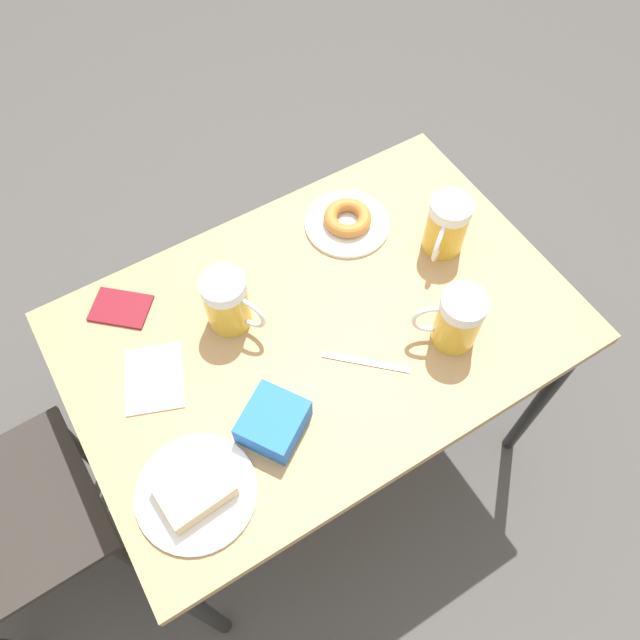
{
  "coord_description": "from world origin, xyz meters",
  "views": [
    {
      "loc": [
        -0.58,
        0.36,
        1.9
      ],
      "look_at": [
        0.0,
        0.0,
        0.74
      ],
      "focal_mm": 35.0,
      "sensor_mm": 36.0,
      "label": 1
    }
  ],
  "objects_px": {
    "fork": "(366,362)",
    "beer_mug_right": "(457,320)",
    "plate_with_cake": "(195,491)",
    "blue_pouch": "(273,422)",
    "plate_with_donut": "(347,221)",
    "napkin_folded": "(154,378)",
    "beer_mug_center": "(228,302)",
    "beer_mug_left": "(446,226)",
    "passport_near_edge": "(121,308)"
  },
  "relations": [
    {
      "from": "napkin_folded",
      "to": "blue_pouch",
      "type": "xyz_separation_m",
      "value": [
        -0.22,
        -0.16,
        0.03
      ]
    },
    {
      "from": "fork",
      "to": "blue_pouch",
      "type": "relative_size",
      "value": 0.91
    },
    {
      "from": "plate_with_cake",
      "to": "beer_mug_center",
      "type": "distance_m",
      "value": 0.39
    },
    {
      "from": "beer_mug_right",
      "to": "blue_pouch",
      "type": "relative_size",
      "value": 0.9
    },
    {
      "from": "plate_with_donut",
      "to": "beer_mug_center",
      "type": "distance_m",
      "value": 0.38
    },
    {
      "from": "plate_with_cake",
      "to": "blue_pouch",
      "type": "height_order",
      "value": "blue_pouch"
    },
    {
      "from": "beer_mug_left",
      "to": "plate_with_cake",
      "type": "bearing_deg",
      "value": 107.11
    },
    {
      "from": "plate_with_donut",
      "to": "beer_mug_center",
      "type": "relative_size",
      "value": 1.4
    },
    {
      "from": "beer_mug_right",
      "to": "napkin_folded",
      "type": "bearing_deg",
      "value": 67.74
    },
    {
      "from": "plate_with_cake",
      "to": "beer_mug_center",
      "type": "xyz_separation_m",
      "value": [
        0.3,
        -0.23,
        0.06
      ]
    },
    {
      "from": "beer_mug_left",
      "to": "fork",
      "type": "distance_m",
      "value": 0.37
    },
    {
      "from": "plate_with_donut",
      "to": "beer_mug_right",
      "type": "height_order",
      "value": "beer_mug_right"
    },
    {
      "from": "napkin_folded",
      "to": "beer_mug_left",
      "type": "bearing_deg",
      "value": -92.54
    },
    {
      "from": "fork",
      "to": "plate_with_cake",
      "type": "bearing_deg",
      "value": 98.61
    },
    {
      "from": "beer_mug_right",
      "to": "passport_near_edge",
      "type": "bearing_deg",
      "value": 53.06
    },
    {
      "from": "plate_with_donut",
      "to": "beer_mug_left",
      "type": "distance_m",
      "value": 0.24
    },
    {
      "from": "napkin_folded",
      "to": "blue_pouch",
      "type": "relative_size",
      "value": 1.13
    },
    {
      "from": "plate_with_donut",
      "to": "blue_pouch",
      "type": "height_order",
      "value": "blue_pouch"
    },
    {
      "from": "napkin_folded",
      "to": "plate_with_cake",
      "type": "bearing_deg",
      "value": 174.04
    },
    {
      "from": "plate_with_cake",
      "to": "blue_pouch",
      "type": "xyz_separation_m",
      "value": [
        0.04,
        -0.19,
        0.01
      ]
    },
    {
      "from": "blue_pouch",
      "to": "beer_mug_left",
      "type": "bearing_deg",
      "value": -71.09
    },
    {
      "from": "napkin_folded",
      "to": "blue_pouch",
      "type": "distance_m",
      "value": 0.28
    },
    {
      "from": "beer_mug_center",
      "to": "beer_mug_left",
      "type": "bearing_deg",
      "value": -98.29
    },
    {
      "from": "beer_mug_center",
      "to": "napkin_folded",
      "type": "distance_m",
      "value": 0.22
    },
    {
      "from": "plate_with_cake",
      "to": "passport_near_edge",
      "type": "distance_m",
      "value": 0.46
    },
    {
      "from": "beer_mug_left",
      "to": "beer_mug_center",
      "type": "height_order",
      "value": "same"
    },
    {
      "from": "plate_with_donut",
      "to": "passport_near_edge",
      "type": "xyz_separation_m",
      "value": [
        0.06,
        0.56,
        -0.01
      ]
    },
    {
      "from": "beer_mug_center",
      "to": "beer_mug_right",
      "type": "xyz_separation_m",
      "value": [
        -0.28,
        -0.38,
        0.0
      ]
    },
    {
      "from": "beer_mug_left",
      "to": "napkin_folded",
      "type": "relative_size",
      "value": 0.8
    },
    {
      "from": "plate_with_donut",
      "to": "passport_near_edge",
      "type": "bearing_deg",
      "value": 83.85
    },
    {
      "from": "beer_mug_right",
      "to": "blue_pouch",
      "type": "distance_m",
      "value": 0.43
    },
    {
      "from": "fork",
      "to": "beer_mug_right",
      "type": "bearing_deg",
      "value": -102.75
    },
    {
      "from": "beer_mug_left",
      "to": "passport_near_edge",
      "type": "distance_m",
      "value": 0.75
    },
    {
      "from": "napkin_folded",
      "to": "fork",
      "type": "height_order",
      "value": "same"
    },
    {
      "from": "plate_with_donut",
      "to": "beer_mug_left",
      "type": "relative_size",
      "value": 1.4
    },
    {
      "from": "plate_with_cake",
      "to": "blue_pouch",
      "type": "bearing_deg",
      "value": -78.39
    },
    {
      "from": "plate_with_donut",
      "to": "fork",
      "type": "xyz_separation_m",
      "value": [
        -0.33,
        0.17,
        -0.01
      ]
    },
    {
      "from": "plate_with_cake",
      "to": "blue_pouch",
      "type": "relative_size",
      "value": 1.42
    },
    {
      "from": "beer_mug_right",
      "to": "passport_near_edge",
      "type": "relative_size",
      "value": 0.96
    },
    {
      "from": "plate_with_donut",
      "to": "fork",
      "type": "distance_m",
      "value": 0.37
    },
    {
      "from": "plate_with_donut",
      "to": "beer_mug_right",
      "type": "xyz_separation_m",
      "value": [
        -0.38,
        -0.02,
        0.06
      ]
    },
    {
      "from": "beer_mug_center",
      "to": "passport_near_edge",
      "type": "bearing_deg",
      "value": 52.11
    },
    {
      "from": "fork",
      "to": "passport_near_edge",
      "type": "xyz_separation_m",
      "value": [
        0.39,
        0.39,
        0.0
      ]
    },
    {
      "from": "plate_with_donut",
      "to": "napkin_folded",
      "type": "bearing_deg",
      "value": 103.62
    },
    {
      "from": "beer_mug_center",
      "to": "fork",
      "type": "bearing_deg",
      "value": -141.23
    },
    {
      "from": "passport_near_edge",
      "to": "blue_pouch",
      "type": "xyz_separation_m",
      "value": [
        -0.42,
        -0.15,
        0.03
      ]
    },
    {
      "from": "plate_with_donut",
      "to": "napkin_folded",
      "type": "height_order",
      "value": "plate_with_donut"
    },
    {
      "from": "blue_pouch",
      "to": "napkin_folded",
      "type": "bearing_deg",
      "value": 35.87
    },
    {
      "from": "plate_with_donut",
      "to": "beer_mug_center",
      "type": "height_order",
      "value": "beer_mug_center"
    },
    {
      "from": "napkin_folded",
      "to": "blue_pouch",
      "type": "height_order",
      "value": "blue_pouch"
    }
  ]
}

